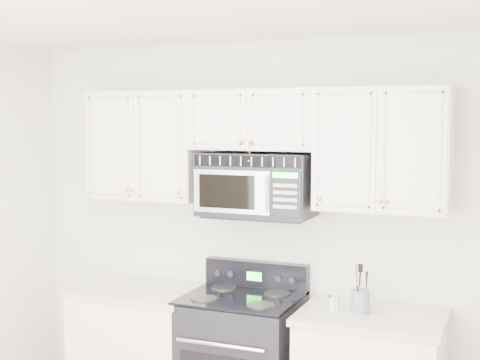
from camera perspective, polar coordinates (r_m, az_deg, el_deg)
The scene contains 7 objects.
room at distance 3.04m, azimuth -9.61°, elevation -9.67°, with size 3.51×3.51×2.61m.
base_cabinet_left at distance 4.87m, azimuth -8.37°, elevation -14.71°, with size 0.86×0.65×0.92m.
upper_cabinets at distance 4.36m, azimuth 1.44°, elevation 3.30°, with size 2.44×0.37×0.75m.
microwave at distance 4.35m, azimuth 1.42°, elevation -0.38°, with size 0.74×0.42×0.41m.
utensil_crock at distance 4.13m, azimuth 10.25°, elevation -10.05°, with size 0.11×0.11×0.29m.
shaker_salt at distance 4.14m, azimuth 7.91°, elevation -10.33°, with size 0.04×0.04×0.11m.
shaker_pepper at distance 4.15m, azimuth 8.16°, elevation -10.31°, with size 0.04×0.04×0.10m.
Camera 1 is at (1.57, -2.48, 2.07)m, focal length 50.00 mm.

